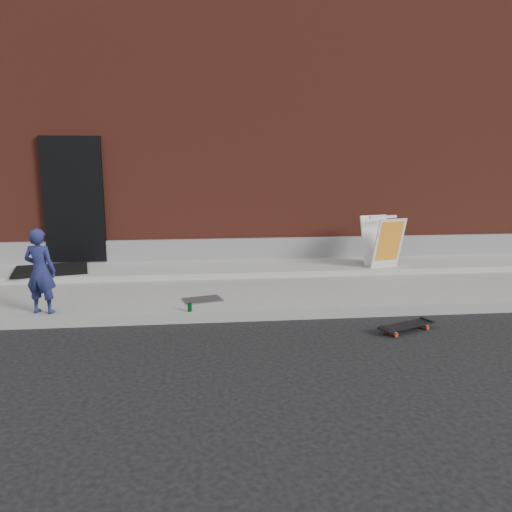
{
  "coord_description": "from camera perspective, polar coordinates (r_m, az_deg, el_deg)",
  "views": [
    {
      "loc": [
        -0.31,
        -6.31,
        2.12
      ],
      "look_at": [
        0.46,
        0.8,
        0.73
      ],
      "focal_mm": 35.0,
      "sensor_mm": 36.0,
      "label": 1
    }
  ],
  "objects": [
    {
      "name": "doormat",
      "position": [
        9.2,
        -22.38,
        -1.46
      ],
      "size": [
        1.36,
        1.19,
        0.03
      ],
      "primitive_type": "cube",
      "rotation": [
        0.0,
        0.0,
        0.23
      ],
      "color": "black",
      "rests_on": "apron"
    },
    {
      "name": "apron",
      "position": [
        8.92,
        -4.03,
        -1.45
      ],
      "size": [
        20.0,
        1.2,
        0.1
      ],
      "primitive_type": "cube",
      "color": "gray",
      "rests_on": "sidewalk"
    },
    {
      "name": "ground",
      "position": [
        6.66,
        -3.2,
        -7.57
      ],
      "size": [
        80.0,
        80.0,
        0.0
      ],
      "primitive_type": "plane",
      "color": "black",
      "rests_on": "ground"
    },
    {
      "name": "skateboard",
      "position": [
        6.57,
        16.86,
        -7.64
      ],
      "size": [
        0.79,
        0.49,
        0.09
      ],
      "color": "red",
      "rests_on": "ground"
    },
    {
      "name": "child",
      "position": [
        6.98,
        -23.44,
        -1.6
      ],
      "size": [
        0.46,
        0.35,
        1.11
      ],
      "primitive_type": "imported",
      "rotation": [
        0.0,
        0.0,
        2.91
      ],
      "color": "#1C214F",
      "rests_on": "sidewalk"
    },
    {
      "name": "building",
      "position": [
        13.31,
        -4.95,
        12.59
      ],
      "size": [
        20.0,
        8.1,
        5.0
      ],
      "color": "#5D2419",
      "rests_on": "ground"
    },
    {
      "name": "soda_can",
      "position": [
        6.64,
        -7.57,
        -5.84
      ],
      "size": [
        0.07,
        0.07,
        0.11
      ],
      "primitive_type": "cylinder",
      "rotation": [
        0.0,
        0.0,
        0.12
      ],
      "color": "#187C2D",
      "rests_on": "sidewalk"
    },
    {
      "name": "sidewalk",
      "position": [
        8.08,
        -3.77,
        -3.69
      ],
      "size": [
        20.0,
        3.0,
        0.15
      ],
      "primitive_type": "cube",
      "color": "gray",
      "rests_on": "ground"
    },
    {
      "name": "pizza_sign",
      "position": [
        9.04,
        14.27,
        1.63
      ],
      "size": [
        0.68,
        0.75,
        0.9
      ],
      "color": "silver",
      "rests_on": "apron"
    },
    {
      "name": "utility_plate",
      "position": [
        7.15,
        -6.12,
        -4.99
      ],
      "size": [
        0.6,
        0.47,
        0.02
      ],
      "primitive_type": "cube",
      "rotation": [
        0.0,
        0.0,
        0.27
      ],
      "color": "#545559",
      "rests_on": "sidewalk"
    }
  ]
}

